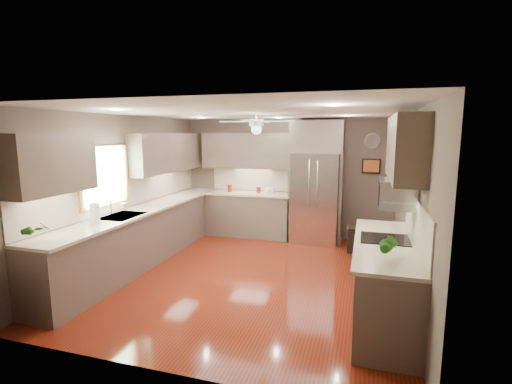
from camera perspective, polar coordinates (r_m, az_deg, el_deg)
The scene contains 26 objects.
floor at distance 5.95m, azimuth -0.78°, elevation -12.68°, with size 5.00×5.00×0.00m, color #52150B.
ceiling at distance 5.53m, azimuth -0.84°, elevation 12.14°, with size 5.00×5.00×0.00m, color white.
wall_back at distance 8.00m, azimuth 4.57°, elevation 2.19°, with size 4.50×4.50×0.00m, color brown.
wall_front at distance 3.36m, azimuth -13.78°, elevation -7.66°, with size 4.50×4.50×0.00m, color brown.
wall_left at distance 6.63m, azimuth -19.70°, elevation 0.26°, with size 5.00×5.00×0.00m, color brown.
wall_right at distance 5.39m, azimuth 22.69°, elevation -1.84°, with size 5.00×5.00×0.00m, color brown.
canister_a at distance 8.06m, azimuth -4.07°, elevation 0.59°, with size 0.10×0.10×0.15m, color maroon.
canister_d at distance 7.92m, azimuth 0.39°, elevation 0.32°, with size 0.09×0.09×0.13m, color maroon.
soap_bottle at distance 6.39m, azimuth -19.56°, elevation -1.97°, with size 0.09×0.09×0.20m, color white.
potted_plant_left at distance 4.98m, azimuth -30.55°, elevation -4.97°, with size 0.17×0.12×0.33m, color #205518.
potted_plant_right at distance 3.97m, azimuth 19.79°, elevation -7.72°, with size 0.17×0.14×0.31m, color #205518.
bowl at distance 7.82m, azimuth 2.11°, elevation -0.04°, with size 0.23×0.23×0.06m, color #C0B790.
left_run at distance 6.74m, azimuth -16.56°, elevation -6.11°, with size 0.65×4.70×1.45m.
back_run at distance 8.03m, azimuth -1.02°, elevation -3.30°, with size 1.85×0.65×1.45m.
uppers at distance 6.45m, azimuth -5.24°, elevation 6.08°, with size 4.50×4.70×0.95m.
window at distance 6.18m, azimuth -22.36°, elevation 2.31°, with size 0.05×1.12×0.92m.
sink at distance 6.11m, azimuth -19.88°, elevation -3.74°, with size 0.50×0.70×0.32m.
refrigerator at distance 7.56m, azimuth 9.21°, elevation 1.22°, with size 1.06×0.75×2.45m.
right_run at distance 4.80m, azimuth 19.21°, elevation -12.46°, with size 0.70×2.20×1.45m.
microwave at distance 4.79m, azimuth 20.85°, elevation -0.22°, with size 0.43×0.55×0.34m.
ceiling_fan at distance 5.81m, azimuth 0.07°, elevation 10.33°, with size 1.18×1.18×0.32m.
recessed_lights at distance 5.93m, azimuth -0.03°, elevation 11.87°, with size 2.84×3.14×0.01m.
wall_clock at distance 7.76m, azimuth 17.47°, elevation 7.51°, with size 0.30×0.03×0.30m.
framed_print at distance 7.78m, azimuth 17.30°, elevation 3.83°, with size 0.36×0.03×0.30m.
stool at distance 7.23m, azimuth 15.26°, elevation -7.04°, with size 0.39×0.39×0.45m.
paper_towel at distance 5.68m, azimuth -23.56°, elevation -3.10°, with size 0.13×0.13×0.32m.
Camera 1 is at (1.66, -5.27, 2.20)m, focal length 26.00 mm.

